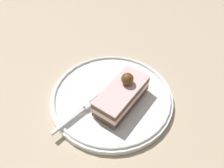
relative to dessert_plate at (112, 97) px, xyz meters
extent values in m
plane|color=tan|center=(0.01, 0.00, -0.01)|extent=(2.40, 2.40, 0.00)
cylinder|color=white|center=(0.00, 0.00, 0.00)|extent=(0.25, 0.25, 0.01)
torus|color=white|center=(0.00, 0.00, 0.01)|extent=(0.24, 0.24, 0.01)
cube|color=#56341D|center=(-0.02, 0.01, 0.01)|extent=(0.08, 0.13, 0.01)
cube|color=#EDBCC9|center=(-0.02, 0.01, 0.03)|extent=(0.08, 0.13, 0.01)
cube|color=brown|center=(-0.02, 0.01, 0.04)|extent=(0.08, 0.13, 0.01)
cube|color=beige|center=(-0.02, 0.01, 0.04)|extent=(0.08, 0.13, 0.00)
sphere|color=brown|center=(-0.03, -0.01, 0.06)|extent=(0.02, 0.02, 0.02)
cube|color=silver|center=(0.05, 0.09, 0.01)|extent=(0.03, 0.08, 0.00)
cube|color=silver|center=(0.03, 0.05, 0.01)|extent=(0.02, 0.02, 0.00)
cube|color=silver|center=(0.02, 0.03, 0.01)|extent=(0.01, 0.03, 0.00)
cube|color=silver|center=(0.02, 0.03, 0.01)|extent=(0.01, 0.03, 0.00)
cube|color=silver|center=(0.02, 0.03, 0.01)|extent=(0.01, 0.03, 0.00)
cube|color=silver|center=(0.03, 0.02, 0.01)|extent=(0.01, 0.03, 0.00)
camera|label=1|loc=(-0.12, 0.30, 0.39)|focal=40.44mm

